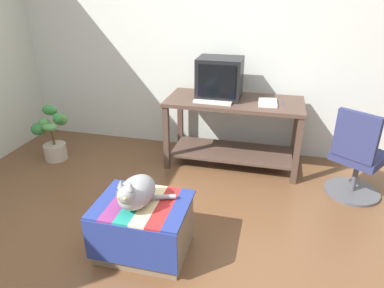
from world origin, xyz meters
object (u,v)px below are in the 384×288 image
book (268,103)px  potted_plant (52,136)px  ottoman_with_blanket (144,227)px  tv_monitor (220,78)px  cat (136,192)px  keyboard (213,101)px  office_chair (356,160)px  desk (233,121)px

book → potted_plant: bearing=-175.8°
ottoman_with_blanket → tv_monitor: bearing=80.4°
tv_monitor → cat: bearing=-100.2°
potted_plant → keyboard: bearing=7.4°
office_chair → keyboard: bearing=24.2°
desk → office_chair: bearing=-17.5°
potted_plant → office_chair: office_chair is taller
potted_plant → ottoman_with_blanket: bearing=-37.4°
desk → tv_monitor: (-0.18, 0.04, 0.45)m
cat → tv_monitor: bearing=86.6°
desk → office_chair: office_chair is taller
desk → potted_plant: desk is taller
tv_monitor → office_chair: size_ratio=0.53×
desk → keyboard: size_ratio=3.64×
tv_monitor → office_chair: bearing=-16.9°
keyboard → book: size_ratio=1.51×
keyboard → cat: bearing=-97.6°
desk → keyboard: bearing=-144.9°
cat → office_chair: bearing=43.1°
cat → ottoman_with_blanket: bearing=60.3°
tv_monitor → office_chair: 1.58m
tv_monitor → keyboard: size_ratio=1.17×
cat → book: bearing=69.3°
cat → office_chair: (1.70, 1.25, -0.16)m
desk → cat: 1.70m
book → office_chair: office_chair is taller
ottoman_with_blanket → cat: cat is taller
office_chair → ottoman_with_blanket: bearing=69.7°
ottoman_with_blanket → office_chair: (1.68, 1.22, 0.17)m
desk → tv_monitor: bearing=167.1°
desk → potted_plant: size_ratio=2.33×
keyboard → potted_plant: 1.92m
tv_monitor → cat: 1.76m
tv_monitor → ottoman_with_blanket: tv_monitor is taller
office_chair → book: bearing=12.6°
tv_monitor → potted_plant: size_ratio=0.75×
keyboard → cat: keyboard is taller
cat → office_chair: office_chair is taller
desk → book: 0.44m
tv_monitor → cat: size_ratio=1.18×
tv_monitor → ottoman_with_blanket: bearing=-99.5°
ottoman_with_blanket → potted_plant: (-1.59, 1.22, 0.07)m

